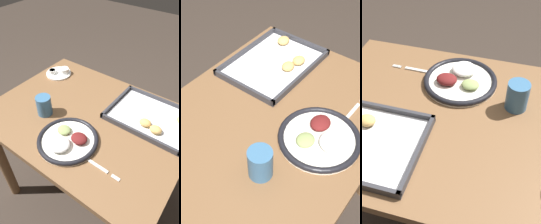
% 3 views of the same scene
% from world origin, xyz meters
% --- Properties ---
extents(ground_plane, '(8.00, 8.00, 0.00)m').
position_xyz_m(ground_plane, '(0.00, 0.00, 0.00)').
color(ground_plane, '#382D26').
extents(dining_table, '(0.95, 0.71, 0.75)m').
position_xyz_m(dining_table, '(0.00, 0.00, 0.61)').
color(dining_table, brown).
rests_on(dining_table, ground_plane).
extents(dinner_plate, '(0.27, 0.27, 0.04)m').
position_xyz_m(dinner_plate, '(0.03, -0.18, 0.76)').
color(dinner_plate, white).
rests_on(dinner_plate, dining_table).
extents(fork, '(0.20, 0.02, 0.00)m').
position_xyz_m(fork, '(0.19, -0.21, 0.75)').
color(fork, silver).
rests_on(fork, dining_table).
extents(saucer_plate, '(0.15, 0.15, 0.04)m').
position_xyz_m(saucer_plate, '(-0.37, 0.19, 0.76)').
color(saucer_plate, white).
rests_on(saucer_plate, dining_table).
extents(baking_tray, '(0.39, 0.29, 0.04)m').
position_xyz_m(baking_tray, '(0.26, 0.16, 0.76)').
color(baking_tray, '#333338').
rests_on(baking_tray, dining_table).
extents(drinking_cup, '(0.07, 0.07, 0.10)m').
position_xyz_m(drinking_cup, '(-0.18, -0.11, 0.80)').
color(drinking_cup, '#38668E').
rests_on(drinking_cup, dining_table).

